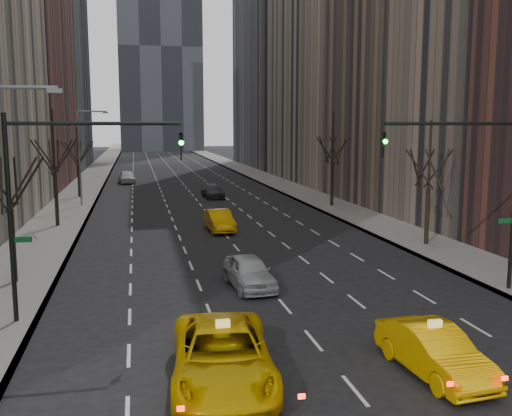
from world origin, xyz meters
TOP-DOWN VIEW (x-y plane):
  - sidewalk_left at (-12.25, 70.00)m, footprint 4.50×320.00m
  - sidewalk_right at (12.25, 70.00)m, footprint 4.50×320.00m
  - bld_left_far at (-21.50, 66.00)m, footprint 14.00×28.00m
  - bld_right_deep at (21.50, 95.00)m, footprint 14.00×30.00m
  - tree_lw_b at (-12.00, 18.00)m, footprint 3.36×3.50m
  - tree_lw_c at (-12.00, 34.00)m, footprint 3.36×3.50m
  - tree_lw_d at (-12.00, 52.00)m, footprint 3.36×3.50m
  - tree_rw_b at (12.00, 22.00)m, footprint 3.36×3.50m
  - tree_rw_c at (12.00, 40.00)m, footprint 3.36×3.50m
  - traffic_mast_left at (-9.11, 12.00)m, footprint 6.69×0.39m
  - traffic_mast_right at (9.11, 12.00)m, footprint 6.69×0.39m
  - streetlight_far at (-10.84, 45.00)m, footprint 2.83×0.22m
  - taxi_suv at (-3.72, 5.23)m, footprint 3.52×6.62m
  - taxi_sedan at (2.79, 4.54)m, footprint 2.03×4.79m
  - silver_sedan_ahead at (-0.94, 15.12)m, footprint 2.17×4.65m
  - far_taxi at (-0.20, 30.03)m, footprint 1.85×4.73m
  - far_suv_grey at (1.91, 49.23)m, footprint 2.24×4.86m
  - far_car_white at (-7.26, 66.93)m, footprint 2.46×5.12m

SIDE VIEW (x-z plane):
  - sidewalk_left at x=-12.25m, z-range 0.00..0.15m
  - sidewalk_right at x=12.25m, z-range 0.00..0.15m
  - far_suv_grey at x=1.91m, z-range 0.00..1.38m
  - far_taxi at x=-0.20m, z-range 0.00..1.54m
  - taxi_sedan at x=2.79m, z-range 0.00..1.54m
  - silver_sedan_ahead at x=-0.94m, z-range 0.00..1.54m
  - far_car_white at x=-7.26m, z-range 0.00..1.69m
  - taxi_suv at x=-3.72m, z-range 0.00..1.77m
  - tree_lw_d at x=-12.00m, z-range -0.12..7.24m
  - tree_lw_b at x=-12.00m, z-range -0.19..7.63m
  - tree_rw_b at x=12.00m, z-range -0.19..7.63m
  - tree_lw_c at x=-12.00m, z-range -0.33..8.41m
  - tree_rw_c at x=12.00m, z-range -0.33..8.41m
  - traffic_mast_left at x=-9.11m, z-range 1.49..9.49m
  - traffic_mast_right at x=9.11m, z-range 1.49..9.49m
  - streetlight_far at x=-10.84m, z-range 1.12..10.12m
  - bld_left_far at x=-21.50m, z-range 0.00..44.00m
  - bld_right_deep at x=21.50m, z-range 0.00..58.00m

